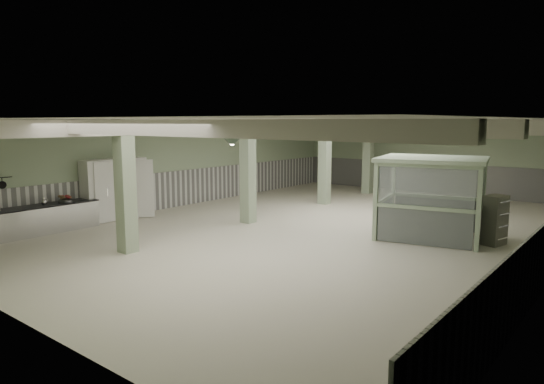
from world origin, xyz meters
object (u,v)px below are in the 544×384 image
Objects in this scene: guard_booth at (432,183)px; prep_counter at (21,222)px; walkin_cooler at (115,189)px; filing_cabinet at (495,220)px.

prep_counter is at bearing -153.96° from guard_booth.
guard_booth reaches higher than walkin_cooler.
walkin_cooler reaches higher than filing_cabinet.
prep_counter is at bearing -88.60° from walkin_cooler.
walkin_cooler is 1.68× the size of filing_cabinet.
prep_counter is 2.01× the size of walkin_cooler.
guard_booth is at bearing 38.22° from prep_counter.
walkin_cooler is 0.68× the size of guard_booth.
walkin_cooler is 12.66m from filing_cabinet.
guard_booth reaches higher than filing_cabinet.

